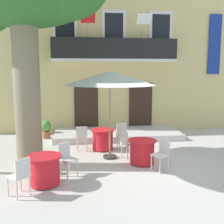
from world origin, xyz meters
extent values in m
plane|color=beige|center=(0.00, 0.00, 0.00)|extent=(120.00, 120.00, 0.00)
cube|color=#DBC67F|center=(-0.11, 7.00, 3.75)|extent=(13.00, 4.00, 7.50)
cube|color=#332319|center=(-1.41, 4.97, 1.15)|extent=(1.10, 0.08, 2.30)
cube|color=#332319|center=(1.19, 4.97, 1.15)|extent=(1.10, 0.08, 2.30)
cube|color=silver|center=(-2.31, 4.96, 4.65)|extent=(1.10, 0.08, 1.90)
cube|color=black|center=(-2.31, 4.93, 4.65)|extent=(0.84, 0.04, 1.60)
cube|color=silver|center=(-0.11, 4.96, 4.65)|extent=(1.10, 0.08, 1.90)
cube|color=black|center=(-0.11, 4.93, 4.65)|extent=(0.84, 0.04, 1.60)
cube|color=silver|center=(2.09, 4.96, 4.65)|extent=(1.10, 0.08, 1.90)
cube|color=black|center=(2.09, 4.93, 4.65)|extent=(0.84, 0.04, 1.60)
cube|color=silver|center=(-0.11, 4.67, 3.34)|extent=(5.60, 0.65, 0.12)
cube|color=black|center=(-0.11, 4.38, 3.85)|extent=(5.60, 0.06, 0.90)
cylinder|color=#B2B2B7|center=(-1.31, 4.50, 4.75)|extent=(0.04, 0.95, 1.33)
cube|color=red|center=(-1.31, 4.05, 5.05)|extent=(0.60, 0.29, 0.38)
cylinder|color=#B2B2B7|center=(1.09, 4.50, 4.75)|extent=(0.04, 0.95, 1.33)
cube|color=white|center=(1.09, 4.05, 5.05)|extent=(0.60, 0.29, 0.38)
cylinder|color=#47423D|center=(-2.41, 4.70, 3.54)|extent=(0.28, 0.28, 0.27)
ellipsoid|color=#2D7533|center=(-2.41, 4.70, 3.90)|extent=(0.36, 0.36, 0.44)
cylinder|color=#47423D|center=(-0.11, 4.70, 3.51)|extent=(0.32, 0.32, 0.22)
ellipsoid|color=#4C8E38|center=(-0.11, 4.70, 3.76)|extent=(0.41, 0.41, 0.28)
cylinder|color=slate|center=(2.19, 4.70, 3.54)|extent=(0.34, 0.34, 0.29)
ellipsoid|color=#2D7533|center=(2.19, 4.70, 3.90)|extent=(0.45, 0.45, 0.42)
cube|color=navy|center=(4.77, 4.94, 4.12)|extent=(0.60, 0.06, 2.80)
cube|color=silver|center=(-0.11, 3.86, 0.12)|extent=(5.40, 2.28, 0.25)
cylinder|color=#7F755B|center=(-3.22, 0.37, 2.08)|extent=(0.75, 0.75, 4.17)
cylinder|color=red|center=(0.16, 0.20, 0.37)|extent=(0.74, 0.74, 0.68)
cylinder|color=red|center=(0.16, 0.20, 0.74)|extent=(0.86, 0.86, 0.04)
cylinder|color=#2D2823|center=(0.16, 0.20, 0.01)|extent=(0.44, 0.44, 0.03)
cylinder|color=silver|center=(0.46, -0.69, 0.23)|extent=(0.04, 0.04, 0.45)
cylinder|color=silver|center=(0.29, -0.39, 0.23)|extent=(0.04, 0.04, 0.45)
cylinder|color=silver|center=(0.76, -0.52, 0.23)|extent=(0.04, 0.04, 0.45)
cylinder|color=silver|center=(0.59, -0.23, 0.23)|extent=(0.04, 0.04, 0.45)
cube|color=silver|center=(0.52, -0.46, 0.47)|extent=(0.54, 0.54, 0.04)
cube|color=silver|center=(0.68, -0.37, 0.70)|extent=(0.22, 0.35, 0.42)
cylinder|color=silver|center=(-0.05, 1.11, 0.23)|extent=(0.04, 0.04, 0.45)
cylinder|color=silver|center=(0.09, 0.80, 0.23)|extent=(0.04, 0.04, 0.45)
cylinder|color=silver|center=(-0.36, 0.98, 0.23)|extent=(0.04, 0.04, 0.45)
cylinder|color=silver|center=(-0.22, 0.66, 0.23)|extent=(0.04, 0.04, 0.45)
cube|color=silver|center=(-0.14, 0.89, 0.47)|extent=(0.53, 0.53, 0.04)
cube|color=silver|center=(-0.30, 0.82, 0.70)|extent=(0.19, 0.36, 0.42)
cylinder|color=red|center=(-0.91, 1.88, 0.37)|extent=(0.74, 0.74, 0.68)
cylinder|color=red|center=(-0.91, 1.88, 0.74)|extent=(0.86, 0.86, 0.04)
cylinder|color=#2D2823|center=(-0.91, 1.88, 0.01)|extent=(0.44, 0.44, 0.03)
cylinder|color=silver|center=(0.02, 1.80, 0.23)|extent=(0.04, 0.04, 0.45)
cylinder|color=silver|center=(-0.31, 1.77, 0.23)|extent=(0.04, 0.04, 0.45)
cylinder|color=silver|center=(-0.01, 2.14, 0.23)|extent=(0.04, 0.04, 0.45)
cylinder|color=silver|center=(-0.35, 2.10, 0.23)|extent=(0.04, 0.04, 0.45)
cube|color=silver|center=(-0.16, 1.95, 0.47)|extent=(0.44, 0.44, 0.04)
cube|color=silver|center=(-0.18, 2.13, 0.70)|extent=(0.38, 0.08, 0.42)
cylinder|color=silver|center=(-1.82, 2.10, 0.23)|extent=(0.04, 0.04, 0.45)
cylinder|color=silver|center=(-1.48, 2.08, 0.23)|extent=(0.04, 0.04, 0.45)
cylinder|color=silver|center=(-1.83, 1.76, 0.23)|extent=(0.04, 0.04, 0.45)
cylinder|color=silver|center=(-1.50, 1.74, 0.23)|extent=(0.04, 0.04, 0.45)
cube|color=silver|center=(-1.66, 1.92, 0.47)|extent=(0.42, 0.42, 0.04)
cube|color=silver|center=(-1.67, 1.74, 0.70)|extent=(0.38, 0.06, 0.42)
cylinder|color=red|center=(-2.62, -1.05, 0.37)|extent=(0.74, 0.74, 0.68)
cylinder|color=red|center=(-2.62, -1.05, 0.74)|extent=(0.86, 0.86, 0.04)
cylinder|color=#2D2823|center=(-2.62, -1.05, 0.01)|extent=(0.44, 0.44, 0.03)
cylinder|color=silver|center=(-3.38, -1.60, 0.23)|extent=(0.04, 0.04, 0.45)
cylinder|color=silver|center=(-3.15, -1.36, 0.23)|extent=(0.04, 0.04, 0.45)
cylinder|color=silver|center=(-3.14, -1.84, 0.23)|extent=(0.04, 0.04, 0.45)
cylinder|color=silver|center=(-2.90, -1.59, 0.23)|extent=(0.04, 0.04, 0.45)
cube|color=silver|center=(-3.14, -1.60, 0.47)|extent=(0.57, 0.57, 0.04)
cube|color=silver|center=(-3.01, -1.72, 0.70)|extent=(0.29, 0.30, 0.42)
cylinder|color=silver|center=(-1.82, -0.58, 0.23)|extent=(0.04, 0.04, 0.45)
cylinder|color=silver|center=(-2.07, -0.80, 0.23)|extent=(0.04, 0.04, 0.45)
cylinder|color=silver|center=(-2.04, -0.32, 0.23)|extent=(0.04, 0.04, 0.45)
cylinder|color=silver|center=(-2.30, -0.55, 0.23)|extent=(0.04, 0.04, 0.45)
cube|color=silver|center=(-2.06, -0.56, 0.47)|extent=(0.56, 0.56, 0.04)
cube|color=silver|center=(-2.18, -0.43, 0.70)|extent=(0.31, 0.28, 0.42)
cylinder|color=#997A56|center=(-0.76, 0.90, 1.27)|extent=(0.06, 0.06, 2.55)
cylinder|color=#333333|center=(-0.76, 0.90, 0.04)|extent=(0.44, 0.44, 0.08)
cone|color=white|center=(-0.76, 0.90, 2.62)|extent=(2.90, 2.90, 0.45)
cylinder|color=#995638|center=(-3.16, 3.93, 0.15)|extent=(0.33, 0.33, 0.31)
ellipsoid|color=#4C8E38|center=(-3.16, 3.93, 0.54)|extent=(0.42, 0.42, 0.47)
camera|label=1|loc=(-1.74, -7.70, 2.80)|focal=43.56mm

